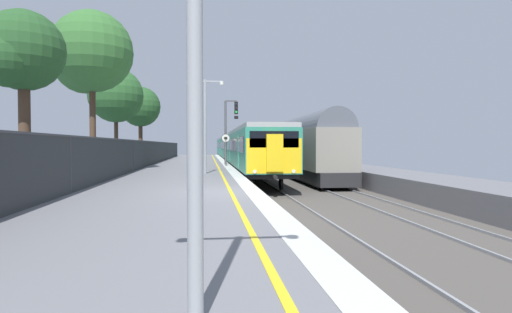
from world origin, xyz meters
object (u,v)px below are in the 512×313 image
speed_limit_sign (226,146)px  platform_lamp_mid (205,117)px  freight_train_adjacent_track (266,145)px  background_tree_back (90,55)px  signal_gantry (229,124)px  background_tree_left (115,96)px  background_tree_right (141,108)px  background_tree_centre (20,54)px  commuter_train_at_platform (235,148)px

speed_limit_sign → platform_lamp_mid: bearing=-100.1°
freight_train_adjacent_track → platform_lamp_mid: bearing=-104.3°
freight_train_adjacent_track → background_tree_back: (-14.14, -25.38, 5.34)m
freight_train_adjacent_track → signal_gantry: (-5.48, -17.76, 1.65)m
background_tree_left → background_tree_right: size_ratio=1.02×
background_tree_left → background_tree_centre: (0.31, -17.96, -0.45)m
background_tree_centre → background_tree_back: bearing=90.5°
signal_gantry → background_tree_back: bearing=-138.7°
background_tree_centre → background_tree_back: background_tree_back is taller
freight_train_adjacent_track → background_tree_centre: size_ratio=9.00×
commuter_train_at_platform → background_tree_left: (-10.36, -14.89, 4.08)m
speed_limit_sign → background_tree_centre: background_tree_centre is taller
platform_lamp_mid → speed_limit_sign: bearing=79.9°
speed_limit_sign → background_tree_centre: (-8.20, -14.90, 3.39)m
background_tree_right → platform_lamp_mid: bearing=-72.9°
background_tree_left → background_tree_back: size_ratio=0.80×
background_tree_right → speed_limit_sign: bearing=-58.3°
freight_train_adjacent_track → platform_lamp_mid: size_ratio=11.60×
platform_lamp_mid → background_tree_centre: 9.63m
background_tree_left → background_tree_right: 9.90m
platform_lamp_mid → background_tree_centre: bearing=-135.4°
background_tree_back → commuter_train_at_platform: bearing=66.2°
background_tree_right → background_tree_back: background_tree_back is taller
speed_limit_sign → background_tree_left: background_tree_left is taller
signal_gantry → background_tree_right: background_tree_right is taller
background_tree_centre → commuter_train_at_platform: bearing=73.0°
signal_gantry → background_tree_back: (-8.66, -7.62, 3.70)m
commuter_train_at_platform → freight_train_adjacent_track: size_ratio=1.00×
platform_lamp_mid → background_tree_back: 8.48m
commuter_train_at_platform → freight_train_adjacent_track: bearing=31.0°
background_tree_right → background_tree_centre: bearing=-90.5°
background_tree_centre → platform_lamp_mid: bearing=44.6°
freight_train_adjacent_track → background_tree_right: 16.14m
commuter_train_at_platform → signal_gantry: signal_gantry is taller
freight_train_adjacent_track → background_tree_left: size_ratio=7.79×
background_tree_back → platform_lamp_mid: bearing=-25.5°
signal_gantry → platform_lamp_mid: signal_gantry is taller
background_tree_back → speed_limit_sign: bearing=31.2°
platform_lamp_mid → freight_train_adjacent_track: bearing=75.7°
platform_lamp_mid → background_tree_left: size_ratio=0.67×
freight_train_adjacent_track → background_tree_centre: (-14.05, -35.26, 3.36)m
signal_gantry → background_tree_back: size_ratio=0.54×
background_tree_left → background_tree_right: background_tree_left is taller
commuter_train_at_platform → signal_gantry: bearing=-95.5°
signal_gantry → background_tree_back: 12.11m
background_tree_back → background_tree_left: bearing=91.6°
speed_limit_sign → platform_lamp_mid: (-1.47, -8.27, 1.52)m
speed_limit_sign → background_tree_right: size_ratio=0.32×
freight_train_adjacent_track → platform_lamp_mid: 29.59m
commuter_train_at_platform → background_tree_centre: 34.55m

